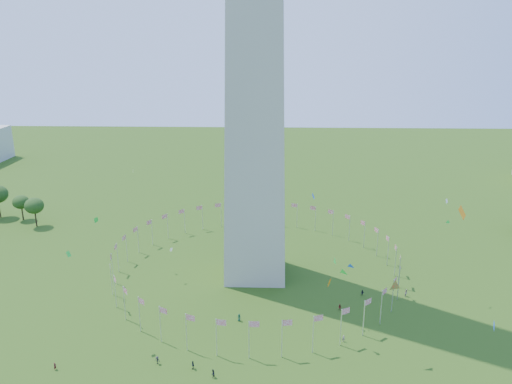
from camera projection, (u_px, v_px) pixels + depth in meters
flag_ring at (255, 260)px, 143.31m from camera, size 80.24×80.24×9.00m
crowd at (285, 377)px, 99.17m from camera, size 96.46×61.46×2.03m
kites_aloft at (331, 256)px, 108.43m from camera, size 113.07×76.29×36.87m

